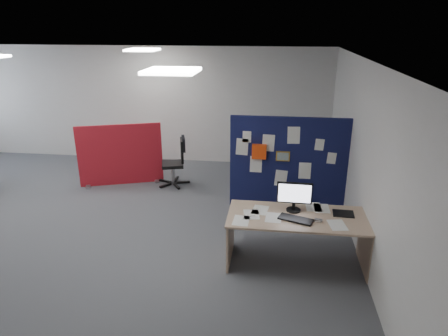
# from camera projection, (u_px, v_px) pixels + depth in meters

# --- Properties ---
(floor) EXTENTS (9.00, 9.00, 0.00)m
(floor) POSITION_uv_depth(u_px,v_px,m) (78.00, 225.00, 6.70)
(floor) COLOR #53555A
(floor) RESTS_ON ground
(ceiling) EXTENTS (9.00, 7.00, 0.02)m
(ceiling) POSITION_uv_depth(u_px,v_px,m) (54.00, 59.00, 5.77)
(ceiling) COLOR white
(ceiling) RESTS_ON wall_back
(wall_back) EXTENTS (9.00, 0.02, 2.70)m
(wall_back) POSITION_uv_depth(u_px,v_px,m) (139.00, 105.00, 9.49)
(wall_back) COLOR silver
(wall_back) RESTS_ON floor
(wall_right) EXTENTS (0.02, 7.00, 2.70)m
(wall_right) POSITION_uv_depth(u_px,v_px,m) (364.00, 160.00, 5.69)
(wall_right) COLOR silver
(wall_right) RESTS_ON floor
(ceiling_lights) EXTENTS (4.10, 4.10, 0.04)m
(ceiling_lights) POSITION_uv_depth(u_px,v_px,m) (96.00, 57.00, 6.36)
(ceiling_lights) COLOR white
(ceiling_lights) RESTS_ON ceiling
(navy_divider) EXTENTS (2.05, 0.30, 1.69)m
(navy_divider) POSITION_uv_depth(u_px,v_px,m) (287.00, 164.00, 7.02)
(navy_divider) COLOR #100F39
(navy_divider) RESTS_ON floor
(main_desk) EXTENTS (1.90, 0.85, 0.73)m
(main_desk) POSITION_uv_depth(u_px,v_px,m) (297.00, 225.00, 5.49)
(main_desk) COLOR tan
(main_desk) RESTS_ON floor
(monitor_main) EXTENTS (0.48, 0.20, 0.42)m
(monitor_main) POSITION_uv_depth(u_px,v_px,m) (294.00, 195.00, 5.47)
(monitor_main) COLOR black
(monitor_main) RESTS_ON main_desk
(keyboard) EXTENTS (0.48, 0.32, 0.02)m
(keyboard) POSITION_uv_depth(u_px,v_px,m) (296.00, 219.00, 5.29)
(keyboard) COLOR black
(keyboard) RESTS_ON main_desk
(mouse) EXTENTS (0.11, 0.08, 0.03)m
(mouse) POSITION_uv_depth(u_px,v_px,m) (318.00, 220.00, 5.25)
(mouse) COLOR #97979C
(mouse) RESTS_ON main_desk
(paper_tray) EXTENTS (0.29, 0.24, 0.01)m
(paper_tray) POSITION_uv_depth(u_px,v_px,m) (343.00, 214.00, 5.45)
(paper_tray) COLOR black
(paper_tray) RESTS_ON main_desk
(red_divider) EXTENTS (1.62, 0.60, 1.27)m
(red_divider) POSITION_uv_depth(u_px,v_px,m) (120.00, 155.00, 8.18)
(red_divider) COLOR #A51525
(red_divider) RESTS_ON floor
(office_chair) EXTENTS (0.67, 0.64, 1.00)m
(office_chair) POSITION_uv_depth(u_px,v_px,m) (177.00, 158.00, 8.17)
(office_chair) COLOR black
(office_chair) RESTS_ON floor
(desk_papers) EXTENTS (1.49, 0.85, 0.00)m
(desk_papers) POSITION_uv_depth(u_px,v_px,m) (286.00, 214.00, 5.44)
(desk_papers) COLOR white
(desk_papers) RESTS_ON main_desk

